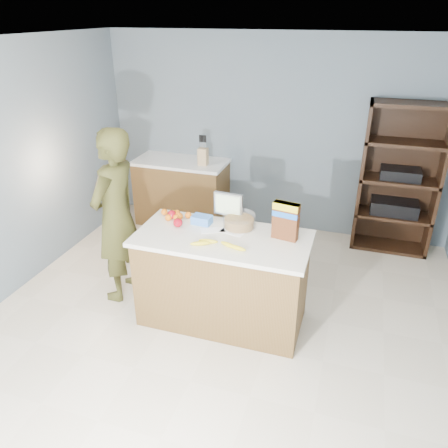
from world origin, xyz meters
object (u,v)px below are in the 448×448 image
(tv, at_px, (228,205))
(counter_peninsula, at_px, (222,282))
(shelving_unit, at_px, (398,181))
(cereal_box, at_px, (286,218))
(person, at_px, (116,217))

(tv, bearing_deg, counter_peninsula, -82.00)
(counter_peninsula, xyz_separation_m, shelving_unit, (1.55, 2.05, 0.45))
(shelving_unit, xyz_separation_m, cereal_box, (-1.02, -1.92, 0.23))
(shelving_unit, bearing_deg, counter_peninsula, -127.11)
(counter_peninsula, distance_m, cereal_box, 0.87)
(shelving_unit, distance_m, tv, 2.36)
(counter_peninsula, relative_size, cereal_box, 4.59)
(counter_peninsula, xyz_separation_m, cereal_box, (0.53, 0.13, 0.68))
(shelving_unit, bearing_deg, person, -144.07)
(counter_peninsula, distance_m, person, 1.23)
(shelving_unit, relative_size, tv, 6.38)
(tv, bearing_deg, cereal_box, -18.50)
(person, xyz_separation_m, tv, (1.08, 0.22, 0.18))
(person, relative_size, tv, 6.26)
(shelving_unit, height_order, person, shelving_unit)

